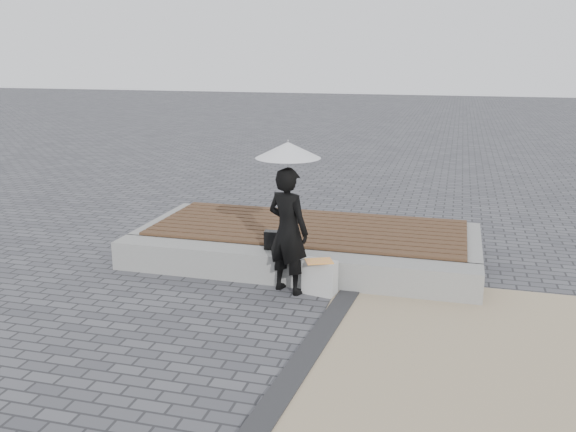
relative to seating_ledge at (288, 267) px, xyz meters
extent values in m
plane|color=#505156|center=(0.00, -1.60, -0.20)|extent=(80.00, 80.00, 0.00)
cube|color=tan|center=(3.20, -2.10, -0.19)|extent=(5.00, 5.00, 0.02)
cube|color=#2B2B2D|center=(0.75, -2.10, -0.18)|extent=(0.61, 5.20, 0.04)
cube|color=gray|center=(0.00, 0.00, 0.00)|extent=(5.00, 0.45, 0.40)
cube|color=gray|center=(0.00, 1.20, 0.00)|extent=(5.00, 2.00, 0.40)
imported|color=black|center=(0.10, -0.35, 0.61)|extent=(0.70, 0.59, 1.62)
cylinder|color=#A7A7AC|center=(0.10, -0.35, 1.13)|extent=(0.01, 0.01, 0.80)
cone|color=silver|center=(0.10, -0.35, 1.63)|extent=(0.80, 0.80, 0.20)
sphere|color=#A7A7AC|center=(0.10, -0.35, 1.74)|extent=(0.03, 0.03, 0.03)
cube|color=black|center=(-0.17, 0.11, 0.33)|extent=(0.37, 0.16, 0.25)
cube|color=#B9B9B5|center=(0.51, -0.34, 0.03)|extent=(0.46, 0.27, 0.45)
cube|color=#F15E41|center=(0.51, -0.39, 0.26)|extent=(0.40, 0.36, 0.01)
camera|label=1|loc=(2.07, -7.55, 2.78)|focal=38.70mm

